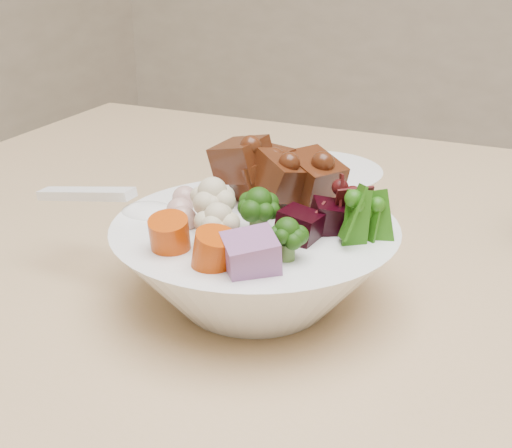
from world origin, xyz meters
name	(u,v)px	position (x,y,z in m)	size (l,w,h in m)	color
food_bowl	(258,257)	(-0.36, 0.05, 0.88)	(0.23, 0.23, 0.12)	white
soup_spoon	(133,209)	(-0.47, 0.04, 0.91)	(0.14, 0.04, 0.03)	white
side_bowl	(317,190)	(-0.39, 0.26, 0.86)	(0.14, 0.14, 0.05)	white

